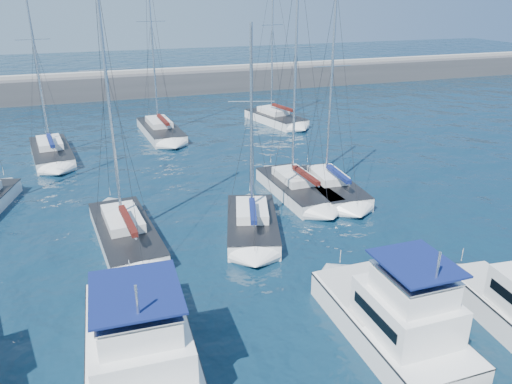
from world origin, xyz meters
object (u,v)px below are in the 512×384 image
object	(u,v)px
sailboat_mid_d	(297,188)
sailboat_mid_c	(252,224)
sailboat_back_a	(51,152)
motor_yacht_port_inner	(141,350)
motor_yacht_stbd_inner	(395,320)
sailboat_back_c	(275,118)
sailboat_mid_e	(330,187)
sailboat_back_b	(161,130)
sailboat_mid_b	(125,233)

from	to	relation	value
sailboat_mid_d	sailboat_mid_c	bearing A→B (deg)	-139.35
sailboat_back_a	sailboat_mid_c	bearing A→B (deg)	-65.37
motor_yacht_port_inner	motor_yacht_stbd_inner	world-z (taller)	same
motor_yacht_stbd_inner	sailboat_back_c	world-z (taller)	sailboat_back_c
motor_yacht_stbd_inner	sailboat_mid_e	bearing A→B (deg)	72.30
sailboat_mid_e	sailboat_back_b	distance (m)	21.66
motor_yacht_port_inner	sailboat_mid_b	size ratio (longest dim) A/B	0.61
sailboat_mid_e	sailboat_back_a	world-z (taller)	sailboat_back_a
motor_yacht_port_inner	sailboat_mid_e	bearing A→B (deg)	45.07
motor_yacht_port_inner	sailboat_mid_e	xyz separation A→B (m)	(15.11, 14.14, -0.61)
sailboat_mid_b	sailboat_back_b	bearing A→B (deg)	70.80
sailboat_mid_d	motor_yacht_stbd_inner	bearing A→B (deg)	-101.74
sailboat_mid_b	sailboat_back_b	size ratio (longest dim) A/B	0.89
sailboat_mid_b	sailboat_back_c	size ratio (longest dim) A/B	0.95
motor_yacht_stbd_inner	sailboat_back_b	distance (m)	35.64
sailboat_back_a	sailboat_back_c	distance (m)	23.66
sailboat_back_a	sailboat_back_c	size ratio (longest dim) A/B	0.96
motor_yacht_stbd_inner	sailboat_back_c	distance (m)	37.51
motor_yacht_port_inner	sailboat_mid_e	world-z (taller)	sailboat_mid_e
motor_yacht_stbd_inner	sailboat_back_b	bearing A→B (deg)	96.49
motor_yacht_port_inner	sailboat_mid_d	xyz separation A→B (m)	(12.76, 14.71, -0.59)
motor_yacht_stbd_inner	sailboat_mid_b	distance (m)	16.17
sailboat_mid_b	sailboat_back_a	bearing A→B (deg)	99.06
sailboat_mid_b	sailboat_back_c	distance (m)	29.86
sailboat_mid_c	motor_yacht_port_inner	bearing A→B (deg)	-111.16
sailboat_mid_e	sailboat_back_b	size ratio (longest dim) A/B	0.81
motor_yacht_stbd_inner	sailboat_mid_e	world-z (taller)	sailboat_mid_e
motor_yacht_port_inner	sailboat_mid_b	bearing A→B (deg)	89.62
sailboat_mid_b	sailboat_mid_c	world-z (taller)	sailboat_mid_b
sailboat_mid_d	sailboat_back_a	bearing A→B (deg)	136.26
sailboat_mid_c	sailboat_mid_d	world-z (taller)	sailboat_mid_d
motor_yacht_stbd_inner	sailboat_back_a	world-z (taller)	sailboat_back_a
sailboat_mid_d	sailboat_back_a	xyz separation A→B (m)	(-16.89, 14.86, -0.01)
sailboat_mid_c	sailboat_mid_e	world-z (taller)	sailboat_mid_e
sailboat_mid_b	sailboat_mid_e	bearing A→B (deg)	5.45
motor_yacht_stbd_inner	motor_yacht_port_inner	bearing A→B (deg)	171.11
sailboat_back_b	sailboat_mid_c	bearing A→B (deg)	-89.58
sailboat_mid_b	sailboat_back_a	distance (m)	18.74
motor_yacht_stbd_inner	sailboat_mid_b	size ratio (longest dim) A/B	0.52
motor_yacht_port_inner	sailboat_mid_b	xyz separation A→B (m)	(0.47, 11.40, -0.61)
sailboat_mid_e	sailboat_back_a	distance (m)	24.67
sailboat_mid_e	sailboat_back_c	bearing A→B (deg)	83.04
motor_yacht_port_inner	sailboat_mid_e	size ratio (longest dim) A/B	0.67
sailboat_back_a	sailboat_mid_e	bearing A→B (deg)	-45.69
sailboat_mid_d	sailboat_back_a	size ratio (longest dim) A/B	1.02
sailboat_mid_b	sailboat_mid_e	world-z (taller)	sailboat_mid_b
motor_yacht_stbd_inner	sailboat_back_a	xyz separation A→B (m)	(-14.21, 31.16, -0.60)
sailboat_back_b	motor_yacht_stbd_inner	bearing A→B (deg)	-87.38
sailboat_mid_c	sailboat_back_c	bearing A→B (deg)	82.49
sailboat_mid_c	sailboat_back_c	world-z (taller)	sailboat_back_c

